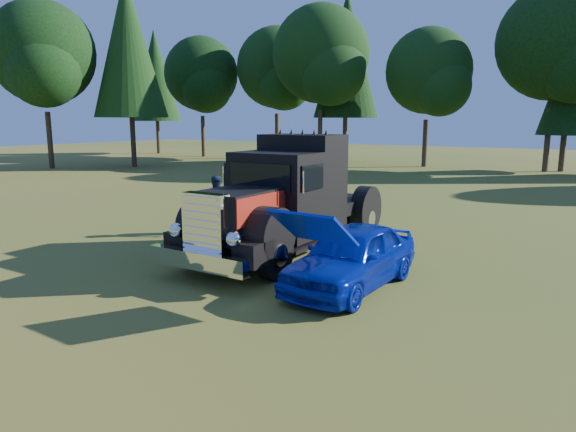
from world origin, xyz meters
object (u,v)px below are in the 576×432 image
(spectator_near, at_px, (219,218))
(spectator_far, at_px, (219,205))
(distant_teal_car, at_px, (289,157))
(diamond_t_truck, at_px, (285,203))
(hotrod_coupe, at_px, (351,256))

(spectator_near, xyz_separation_m, spectator_far, (-1.08, 1.28, 0.08))
(distant_teal_car, bearing_deg, spectator_near, -15.81)
(spectator_far, bearing_deg, diamond_t_truck, -79.25)
(diamond_t_truck, relative_size, spectator_far, 4.11)
(hotrod_coupe, xyz_separation_m, spectator_far, (-5.60, 2.55, 0.21))
(diamond_t_truck, xyz_separation_m, spectator_far, (-2.91, 0.86, -0.41))
(spectator_near, relative_size, distant_teal_car, 0.41)
(diamond_t_truck, bearing_deg, spectator_near, -166.79)
(spectator_far, distance_m, distant_teal_car, 23.32)
(spectator_far, bearing_deg, distant_teal_car, 54.19)
(spectator_far, relative_size, distant_teal_car, 0.45)
(hotrod_coupe, distance_m, spectator_near, 4.69)
(distant_teal_car, bearing_deg, hotrod_coupe, -8.94)
(hotrod_coupe, bearing_deg, distant_teal_car, 124.80)
(diamond_t_truck, bearing_deg, hotrod_coupe, -32.19)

